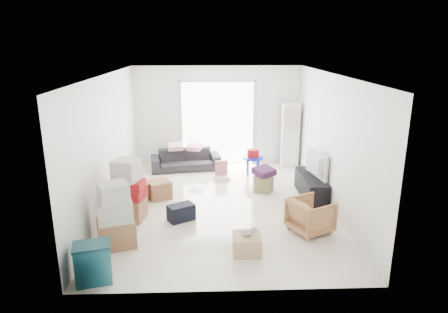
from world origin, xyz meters
name	(u,v)px	position (x,y,z in m)	size (l,w,h in m)	color
room_shell	(221,143)	(0.00, 0.00, 1.35)	(4.98, 6.48, 3.18)	white
sliding_door	(218,120)	(0.00, 2.98, 1.24)	(2.10, 0.04, 2.33)	white
ac_tower	(290,135)	(1.95, 2.65, 0.88)	(0.45, 0.30, 1.75)	white
tv_console	(311,186)	(2.00, 0.42, 0.24)	(0.43, 1.43, 0.48)	black
television	(312,173)	(2.00, 0.42, 0.54)	(0.99, 0.57, 0.13)	black
sofa	(186,156)	(-0.87, 2.50, 0.36)	(1.83, 0.53, 0.72)	#2B2B31
pillow_left	(175,141)	(-1.15, 2.53, 0.78)	(0.41, 0.32, 0.13)	#E0A3AD
pillow_right	(194,141)	(-0.63, 2.46, 0.78)	(0.35, 0.28, 0.12)	#E0A3AD
armchair	(311,214)	(1.57, -1.26, 0.34)	(0.67, 0.62, 0.69)	#B58050
storage_bins	(93,263)	(-1.90, -2.69, 0.30)	(0.59, 0.48, 0.59)	#1C5D6A
box_stack_a	(116,218)	(-1.80, -1.65, 0.50)	(0.73, 0.66, 1.11)	brown
box_stack_b	(128,194)	(-1.80, -0.59, 0.52)	(0.73, 0.66, 1.19)	brown
box_stack_c	(140,190)	(-1.77, 0.47, 0.19)	(0.65, 0.59, 0.38)	brown
loose_box	(159,189)	(-1.34, 0.48, 0.19)	(0.46, 0.46, 0.38)	brown
duffel_bag	(181,212)	(-0.79, -0.69, 0.16)	(0.49, 0.29, 0.31)	black
ottoman	(264,183)	(1.00, 0.78, 0.19)	(0.37, 0.37, 0.37)	#8A7A50
blanket	(264,173)	(1.00, 0.78, 0.44)	(0.41, 0.41, 0.14)	#421E4B
kids_table	(253,157)	(0.88, 2.03, 0.47)	(0.53, 0.53, 0.65)	#0B17CA
toy_walker	(222,174)	(0.06, 1.65, 0.13)	(0.42, 0.40, 0.46)	silver
wood_crate	(247,244)	(0.36, -1.96, 0.15)	(0.45, 0.45, 0.30)	tan
plush_bunny	(249,232)	(0.39, -1.95, 0.36)	(0.26, 0.15, 0.13)	#B2ADA8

